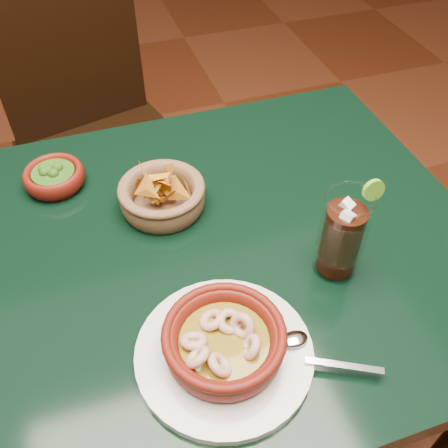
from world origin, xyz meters
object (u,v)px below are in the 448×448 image
object	(u,v)px
shrimp_plate	(224,344)
chip_basket	(162,196)
dining_table	(148,294)
cola_drink	(342,236)
dining_chair	(99,134)

from	to	relation	value
shrimp_plate	chip_basket	xyz separation A→B (m)	(-0.01, 0.33, -0.00)
chip_basket	dining_table	bearing A→B (deg)	-119.70
chip_basket	cola_drink	bearing A→B (deg)	-44.45
cola_drink	chip_basket	bearing A→B (deg)	135.55
dining_chair	chip_basket	bearing A→B (deg)	-83.10
cola_drink	shrimp_plate	bearing A→B (deg)	-156.65
chip_basket	shrimp_plate	bearing A→B (deg)	-88.22
dining_table	dining_chair	size ratio (longest dim) A/B	1.25
dining_chair	cola_drink	distance (m)	0.93
dining_table	chip_basket	distance (m)	0.18
dining_table	cola_drink	distance (m)	0.37
dining_table	dining_chair	bearing A→B (deg)	90.61
shrimp_plate	cola_drink	world-z (taller)	cola_drink
shrimp_plate	chip_basket	world-z (taller)	chip_basket
chip_basket	cola_drink	size ratio (longest dim) A/B	1.06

